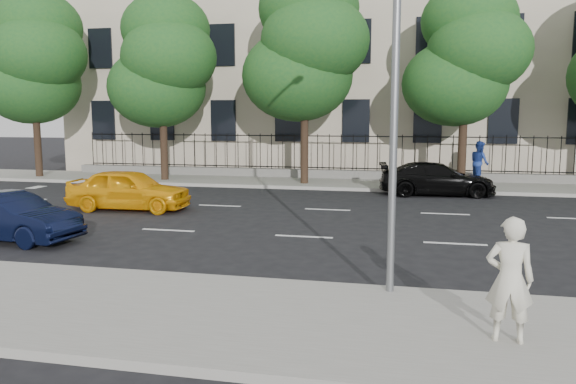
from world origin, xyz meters
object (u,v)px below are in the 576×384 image
street_light (398,12)px  black_sedan (437,179)px  navy_sedan (9,217)px  woman_near (510,279)px  yellow_taxi (129,189)px

street_light → black_sedan: 14.07m
navy_sedan → woman_near: bearing=-104.2°
street_light → woman_near: size_ratio=4.49×
street_light → yellow_taxi: street_light is taller
street_light → navy_sedan: size_ratio=2.06×
black_sedan → woman_near: 15.77m
street_light → woman_near: street_light is taller
yellow_taxi → navy_sedan: bearing=170.2°
street_light → woman_near: bearing=-55.6°
yellow_taxi → navy_sedan: (-0.71, -5.16, -0.08)m
black_sedan → street_light: bearing=168.3°
navy_sedan → black_sedan: size_ratio=0.83×
street_light → navy_sedan: (-10.00, 2.07, -4.50)m
woman_near → black_sedan: bearing=-84.5°
navy_sedan → black_sedan: bearing=-38.4°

